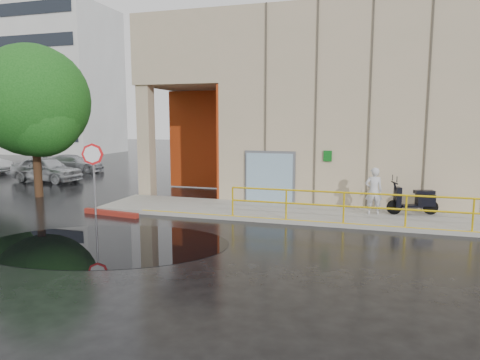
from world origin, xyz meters
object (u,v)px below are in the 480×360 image
object	(u,v)px
car_a	(46,169)
tree_near	(35,105)
scooter	(414,192)
car_c	(73,163)
person	(374,191)
stop_sign	(93,163)
red_curb	(111,213)

from	to	relation	value
car_a	tree_near	bearing A→B (deg)	-137.71
scooter	car_c	world-z (taller)	scooter
person	tree_near	size ratio (longest dim) A/B	0.25
scooter	stop_sign	distance (m)	11.59
red_curb	tree_near	distance (m)	7.07
scooter	car_a	world-z (taller)	scooter
car_a	tree_near	world-z (taller)	tree_near
car_c	tree_near	distance (m)	10.30
scooter	stop_sign	bearing A→B (deg)	177.69
scooter	car_a	distance (m)	19.49
person	car_a	xyz separation A→B (m)	(-17.71, 4.30, -0.27)
person	red_curb	xyz separation A→B (m)	(-9.24, -2.30, -0.90)
car_c	tree_near	world-z (taller)	tree_near
car_a	car_c	xyz separation A→B (m)	(-1.53, 4.25, -0.12)
scooter	car_c	size ratio (longest dim) A/B	0.45
tree_near	red_curb	bearing A→B (deg)	-24.92
red_curb	tree_near	size ratio (longest dim) A/B	0.35
scooter	tree_near	world-z (taller)	tree_near
stop_sign	scooter	bearing A→B (deg)	17.54
tree_near	car_a	bearing A→B (deg)	127.73
car_c	person	bearing A→B (deg)	-130.18
car_a	red_curb	bearing A→B (deg)	-123.37
person	tree_near	world-z (taller)	tree_near
red_curb	tree_near	xyz separation A→B (m)	(-5.25, 2.44, 4.05)
person	tree_near	bearing A→B (deg)	-10.69
stop_sign	tree_near	bearing A→B (deg)	155.92
scooter	red_curb	xyz separation A→B (m)	(-10.61, -2.63, -0.86)
stop_sign	red_curb	xyz separation A→B (m)	(0.63, 0.04, -1.83)
person	stop_sign	bearing A→B (deg)	3.21
scooter	stop_sign	world-z (taller)	stop_sign
stop_sign	red_curb	bearing A→B (deg)	8.09
person	stop_sign	size ratio (longest dim) A/B	0.63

